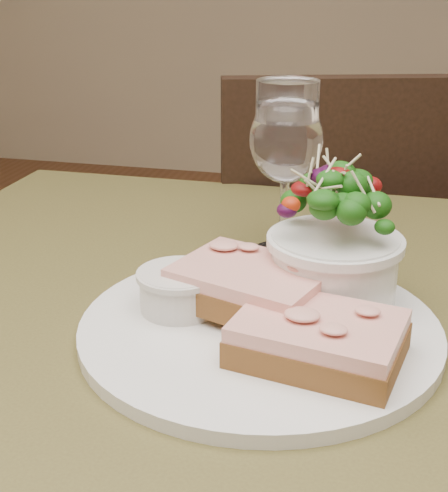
% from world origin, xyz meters
% --- Properties ---
extents(cafe_table, '(0.80, 0.80, 0.75)m').
position_xyz_m(cafe_table, '(0.00, 0.00, 0.65)').
color(cafe_table, '#4B4320').
rests_on(cafe_table, ground).
extents(chair_far, '(0.52, 0.52, 0.90)m').
position_xyz_m(chair_far, '(0.04, 0.64, 0.29)').
color(chair_far, black).
rests_on(chair_far, ground).
extents(dinner_plate, '(0.31, 0.31, 0.01)m').
position_xyz_m(dinner_plate, '(0.04, -0.03, 0.76)').
color(dinner_plate, white).
rests_on(dinner_plate, cafe_table).
extents(sandwich_front, '(0.14, 0.11, 0.03)m').
position_xyz_m(sandwich_front, '(0.09, -0.07, 0.78)').
color(sandwich_front, '#462F12').
rests_on(sandwich_front, dinner_plate).
extents(sandwich_back, '(0.15, 0.13, 0.03)m').
position_xyz_m(sandwich_back, '(0.03, -0.01, 0.79)').
color(sandwich_back, '#462F12').
rests_on(sandwich_back, dinner_plate).
extents(ramekin, '(0.07, 0.07, 0.04)m').
position_xyz_m(ramekin, '(-0.04, -0.02, 0.78)').
color(ramekin, silver).
rests_on(ramekin, dinner_plate).
extents(salad_bowl, '(0.11, 0.11, 0.13)m').
position_xyz_m(salad_bowl, '(0.09, 0.03, 0.82)').
color(salad_bowl, white).
rests_on(salad_bowl, dinner_plate).
extents(garnish, '(0.05, 0.04, 0.02)m').
position_xyz_m(garnish, '(-0.05, 0.04, 0.77)').
color(garnish, '#133C0B').
rests_on(garnish, dinner_plate).
extents(wine_glass, '(0.08, 0.08, 0.18)m').
position_xyz_m(wine_glass, '(0.03, 0.15, 0.87)').
color(wine_glass, white).
rests_on(wine_glass, cafe_table).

